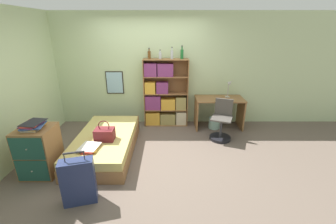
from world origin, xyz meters
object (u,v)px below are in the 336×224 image
(bottle_brown, at_px, (160,55))
(desk_lamp, at_px, (229,85))
(suitcase, at_px, (78,182))
(waste_bin, at_px, (214,123))
(desk_chair, at_px, (221,126))
(handbag, at_px, (104,134))
(bookcase, at_px, (163,98))
(magazine_pile_on_dresser, at_px, (32,126))
(desk, at_px, (219,107))
(bed, at_px, (106,143))
(bottle_clear, at_px, (172,54))
(dresser, at_px, (39,151))
(bottle_blue, at_px, (182,54))
(book_stack_on_bed, at_px, (89,148))
(bottle_green, at_px, (149,55))

(bottle_brown, xyz_separation_m, desk_lamp, (1.60, -0.08, -0.67))
(suitcase, relative_size, waste_bin, 2.91)
(desk_lamp, relative_size, desk_chair, 0.49)
(bottle_brown, bearing_deg, desk_lamp, -2.79)
(handbag, bearing_deg, bookcase, 56.26)
(magazine_pile_on_dresser, distance_m, bottle_brown, 2.87)
(suitcase, bearing_deg, desk_lamp, 44.61)
(magazine_pile_on_dresser, relative_size, desk, 0.34)
(bed, height_order, bottle_clear, bottle_clear)
(dresser, bearing_deg, desk, 29.26)
(bookcase, xyz_separation_m, bottle_blue, (0.42, 0.00, 1.01))
(desk_chair, bearing_deg, book_stack_on_bed, -155.44)
(suitcase, xyz_separation_m, bottle_blue, (1.50, 2.64, 1.38))
(desk_lamp, height_order, desk_chair, desk_lamp)
(desk_chair, bearing_deg, bottle_brown, 149.45)
(bottle_blue, bearing_deg, desk_chair, -42.84)
(handbag, distance_m, desk_chair, 2.39)
(suitcase, relative_size, desk_chair, 0.91)
(bottle_blue, bearing_deg, desk_lamp, -3.51)
(suitcase, xyz_separation_m, magazine_pile_on_dresser, (-0.86, 0.65, 0.53))
(suitcase, xyz_separation_m, bookcase, (1.09, 2.64, 0.36))
(bed, distance_m, bottle_brown, 2.23)
(handbag, distance_m, magazine_pile_on_dresser, 1.11)
(book_stack_on_bed, xyz_separation_m, bottle_blue, (1.60, 1.87, 1.31))
(bottle_green, bearing_deg, desk_chair, -27.25)
(book_stack_on_bed, height_order, bottle_clear, bottle_clear)
(handbag, height_order, bottle_clear, bottle_clear)
(bookcase, height_order, waste_bin, bookcase)
(bottle_green, xyz_separation_m, desk_chair, (1.55, -0.80, -1.40))
(suitcase, relative_size, dresser, 0.97)
(suitcase, relative_size, bottle_green, 3.29)
(book_stack_on_bed, bearing_deg, bottle_clear, 53.49)
(book_stack_on_bed, relative_size, waste_bin, 1.47)
(dresser, relative_size, magazine_pile_on_dresser, 2.12)
(bed, relative_size, desk, 1.77)
(magazine_pile_on_dresser, relative_size, desk_chair, 0.44)
(dresser, distance_m, bottle_blue, 3.35)
(dresser, height_order, bottle_blue, bottle_blue)
(bookcase, xyz_separation_m, desk, (1.30, -0.15, -0.19))
(suitcase, distance_m, bottle_blue, 3.34)
(bed, height_order, bottle_blue, bottle_blue)
(bottle_blue, distance_m, desk, 1.50)
(bookcase, relative_size, bottle_green, 6.74)
(bottle_green, height_order, desk, bottle_green)
(dresser, bearing_deg, bottle_brown, 46.56)
(desk, height_order, waste_bin, desk)
(magazine_pile_on_dresser, distance_m, desk_lamp, 3.98)
(desk, distance_m, desk_lamp, 0.56)
(bed, distance_m, book_stack_on_bed, 0.61)
(suitcase, relative_size, desk, 0.71)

